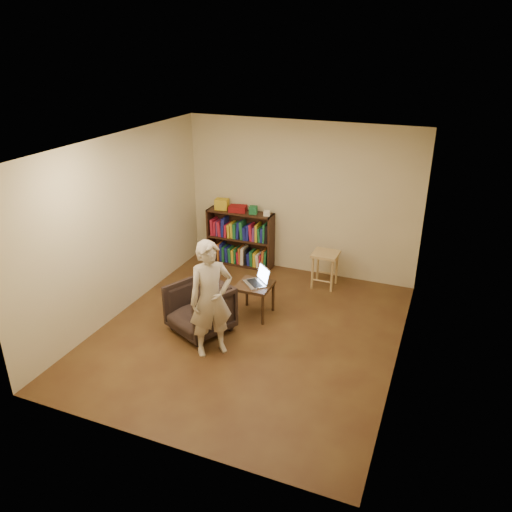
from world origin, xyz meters
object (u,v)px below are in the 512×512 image
at_px(bookshelf, 241,241).
at_px(armchair, 200,309).
at_px(side_table, 254,289).
at_px(laptop, 258,280).
at_px(person, 211,299).
at_px(stool, 325,259).

height_order(bookshelf, armchair, bookshelf).
height_order(armchair, side_table, armchair).
bearing_deg(bookshelf, laptop, -58.36).
xyz_separation_m(side_table, person, (-0.15, -1.08, 0.36)).
distance_m(side_table, person, 1.15).
bearing_deg(stool, armchair, -122.04).
relative_size(side_table, person, 0.32).
relative_size(bookshelf, side_table, 2.38).
bearing_deg(person, side_table, 37.96).
height_order(bookshelf, person, person).
bearing_deg(stool, person, -109.86).
height_order(stool, armchair, armchair).
height_order(bookshelf, stool, bookshelf).
relative_size(armchair, person, 0.49).
bearing_deg(laptop, stool, 105.17).
distance_m(bookshelf, person, 2.81).
distance_m(stool, laptop, 1.43).
relative_size(armchair, laptop, 1.69).
relative_size(stool, person, 0.38).
xyz_separation_m(bookshelf, armchair, (0.38, -2.29, -0.09)).
distance_m(bookshelf, armchair, 2.32).
distance_m(stool, side_table, 1.49).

